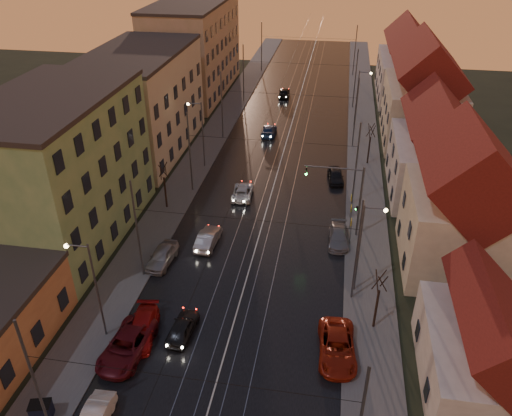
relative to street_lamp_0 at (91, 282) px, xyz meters
The scene contains 47 objects.
ground 10.52m from the street_lamp_0, 12.39° to the right, with size 160.00×160.00×0.00m, color black.
road 39.38m from the street_lamp_0, 76.53° to the left, with size 16.00×120.00×0.04m, color black.
sidewalk_left 38.31m from the street_lamp_0, 91.35° to the left, with size 4.00×120.00×0.15m, color #4C4C4C.
sidewalk_right 42.80m from the street_lamp_0, 63.31° to the left, with size 4.00×120.00×0.15m, color #4C4C4C.
tram_rail_0 38.92m from the street_lamp_0, 79.70° to the left, with size 0.06×120.00×0.03m, color gray.
tram_rail_1 39.20m from the street_lamp_0, 77.63° to the left, with size 0.06×120.00×0.03m, color gray.
tram_rail_2 39.56m from the street_lamp_0, 75.43° to the left, with size 0.06×120.00×0.03m, color gray.
tram_rail_3 39.94m from the street_lamp_0, 73.43° to the left, with size 0.06×120.00×0.03m, color gray.
apartment_left_1 14.73m from the street_lamp_0, 124.98° to the left, with size 10.00×18.00×13.00m, color #5D8D5A.
apartment_left_2 33.10m from the street_lamp_0, 104.70° to the left, with size 10.00×20.00×12.00m, color #B6A78C.
apartment_left_3 56.67m from the street_lamp_0, 98.53° to the left, with size 10.00×24.00×14.00m, color #90815D.
house_right_0 26.18m from the street_lamp_0, ahead, with size 8.16×10.20×5.80m.
house_right_1 29.17m from the street_lamp_0, 26.47° to the left, with size 8.67×10.20×10.80m.
house_right_2 36.84m from the street_lamp_0, 44.89° to the left, with size 9.18×12.24×9.20m.
house_right_3 48.61m from the street_lamp_0, 57.52° to the left, with size 9.18×14.28×11.50m.
house_right_4 64.52m from the street_lamp_0, 66.13° to the left, with size 9.18×16.32×10.00m.
catenary_pole_l_0 8.03m from the street_lamp_0, 86.39° to the right, with size 0.16×0.16×9.00m, color #595B60.
catenary_pole_l_1 7.03m from the street_lamp_0, 85.88° to the left, with size 0.16×0.16×9.00m, color #595B60.
catenary_pole_r_1 19.04m from the street_lamp_0, 21.57° to the left, with size 0.16×0.16×9.00m, color #595B60.
catenary_pole_l_2 22.01m from the street_lamp_0, 88.69° to the left, with size 0.16×0.16×9.00m, color #595B60.
catenary_pole_r_2 28.24m from the street_lamp_0, 51.17° to the left, with size 0.16×0.16×9.00m, color #595B60.
catenary_pole_l_3 37.01m from the street_lamp_0, 89.22° to the left, with size 0.16×0.16×9.00m, color #595B60.
catenary_pole_r_3 41.02m from the street_lamp_0, 64.43° to the left, with size 0.16×0.16×9.00m, color #595B60.
catenary_pole_l_4 52.00m from the street_lamp_0, 89.44° to the left, with size 0.16×0.16×9.00m, color #595B60.
catenary_pole_r_4 54.93m from the street_lamp_0, 71.20° to the left, with size 0.16×0.16×9.00m, color #595B60.
catenary_pole_l_5 70.00m from the street_lamp_0, 89.59° to the left, with size 0.16×0.16×9.00m, color #595B60.
catenary_pole_r_5 72.21m from the street_lamp_0, 75.81° to the left, with size 0.16×0.16×9.00m, color #595B60.
street_lamp_0 is the anchor object (origin of this frame).
street_lamp_1 19.89m from the street_lamp_0, 23.72° to the left, with size 1.75×0.32×8.00m.
street_lamp_2 28.00m from the street_lamp_0, 90.00° to the left, with size 1.75×0.32×8.00m.
street_lamp_3 47.62m from the street_lamp_0, 67.52° to the left, with size 1.75×0.32×8.00m.
traffic_light_mast 23.42m from the street_lamp_0, 43.10° to the left, with size 5.30×0.32×7.20m.
bare_tree_0 18.19m from the street_lamp_0, 93.47° to the left, with size 1.09×1.09×5.11m.
bare_tree_1 19.86m from the street_lamp_0, 11.71° to the left, with size 1.09×1.09×5.11m.
bare_tree_2 37.56m from the street_lamp_0, 58.63° to the left, with size 1.09×1.09×5.11m.
driving_car_0 7.18m from the street_lamp_0, 10.54° to the left, with size 1.56×3.88×1.32m, color black.
driving_car_1 13.83m from the street_lamp_0, 68.92° to the left, with size 1.51×4.33×1.43m, color #AAAAB0.
driving_car_2 22.90m from the street_lamp_0, 74.12° to the left, with size 2.03×4.40×1.22m, color silver.
driving_car_3 39.79m from the street_lamp_0, 80.60° to the left, with size 1.83×4.51×1.31m, color navy.
driving_car_4 56.10m from the street_lamp_0, 83.23° to the left, with size 1.74×4.32×1.47m, color black.
parked_left_1 5.00m from the street_lamp_0, 28.47° to the right, with size 2.54×5.52×1.53m, color #520E15.
parked_left_2 5.12m from the street_lamp_0, ahead, with size 1.92×4.73×1.37m, color maroon.
parked_left_3 10.01m from the street_lamp_0, 80.49° to the left, with size 1.75×4.35×1.48m, color #939498.
parked_right_0 17.23m from the street_lamp_0, ahead, with size 2.48×5.38×1.50m, color maroon.
parked_right_1 22.43m from the street_lamp_0, 41.60° to the left, with size 1.80×4.42×1.28m, color gray.
parked_right_2 31.46m from the street_lamp_0, 59.50° to the left, with size 1.62×4.02×1.37m, color black.
dumpster 8.25m from the street_lamp_0, 94.46° to the right, with size 1.20×0.80×1.10m, color black.
Camera 1 is at (6.18, -22.01, 26.32)m, focal length 35.00 mm.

